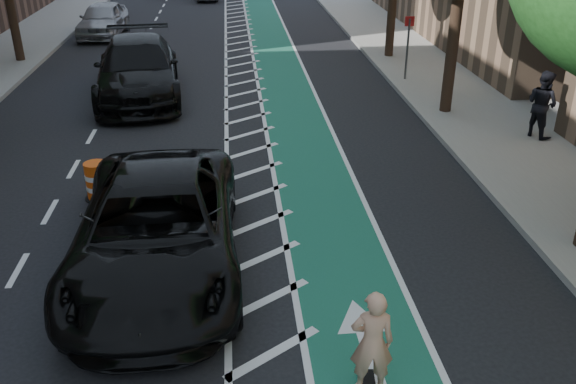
{
  "coord_description": "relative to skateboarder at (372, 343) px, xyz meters",
  "views": [
    {
      "loc": [
        1.04,
        -10.24,
        6.46
      ],
      "look_at": [
        2.06,
        0.68,
        1.1
      ],
      "focal_mm": 38.0,
      "sensor_mm": 36.0,
      "label": 1
    }
  ],
  "objects": [
    {
      "name": "barrel_b",
      "position": [
        -4.6,
        13.29,
        -0.49
      ],
      "size": [
        0.7,
        0.7,
        0.95
      ],
      "color": "#D5560B",
      "rests_on": "ground"
    },
    {
      "name": "barrel_a",
      "position": [
        -5.0,
        6.79,
        -0.51
      ],
      "size": [
        0.67,
        0.67,
        0.91
      ],
      "color": "#DF4D0B",
      "rests_on": "ground"
    },
    {
      "name": "curb_right",
      "position": [
        4.25,
        13.79,
        -0.86
      ],
      "size": [
        0.12,
        90.0,
        0.16
      ],
      "primitive_type": "cube",
      "color": "gray",
      "rests_on": "ground"
    },
    {
      "name": "barrel_c",
      "position": [
        -5.2,
        18.29,
        -0.56
      ],
      "size": [
        0.59,
        0.59,
        0.8
      ],
      "color": "#F6610C",
      "rests_on": "ground"
    },
    {
      "name": "skateboarder",
      "position": [
        0.0,
        0.0,
        0.0
      ],
      "size": [
        0.65,
        0.46,
        1.66
      ],
      "primitive_type": "imported",
      "rotation": [
        0.0,
        0.0,
        3.03
      ],
      "color": "tan",
      "rests_on": "skateboard"
    },
    {
      "name": "car_silver",
      "position": [
        -8.13,
        25.65,
        -0.11
      ],
      "size": [
        2.2,
        4.95,
        1.65
      ],
      "primitive_type": "imported",
      "rotation": [
        0.0,
        0.0,
        -0.05
      ],
      "color": "#A2A1A6",
      "rests_on": "ground"
    },
    {
      "name": "pedestrian",
      "position": [
        6.99,
        9.45,
        0.18
      ],
      "size": [
        1.05,
        1.16,
        1.93
      ],
      "primitive_type": "imported",
      "rotation": [
        0.0,
        0.0,
        2.0
      ],
      "color": "black",
      "rests_on": "sidewalk_right"
    },
    {
      "name": "sidewalk_right",
      "position": [
        6.7,
        13.79,
        -0.86
      ],
      "size": [
        5.0,
        90.0,
        0.15
      ],
      "primitive_type": "cube",
      "color": "gray",
      "rests_on": "ground"
    },
    {
      "name": "ground",
      "position": [
        -2.8,
        3.79,
        -0.94
      ],
      "size": [
        120.0,
        120.0,
        0.0
      ],
      "primitive_type": "plane",
      "color": "black",
      "rests_on": "ground"
    },
    {
      "name": "suv_near",
      "position": [
        -3.27,
        3.57,
        -0.04
      ],
      "size": [
        3.07,
        6.51,
        1.8
      ],
      "primitive_type": "imported",
      "rotation": [
        0.0,
        0.0,
        0.01
      ],
      "color": "black",
      "rests_on": "ground"
    },
    {
      "name": "buffer_strip",
      "position": [
        -1.3,
        13.79,
        -0.93
      ],
      "size": [
        1.4,
        90.0,
        0.01
      ],
      "primitive_type": "cube",
      "color": "silver",
      "rests_on": "ground"
    },
    {
      "name": "suv_far",
      "position": [
        -5.03,
        14.94,
        0.06
      ],
      "size": [
        3.47,
        7.1,
        1.99
      ],
      "primitive_type": "imported",
      "rotation": [
        0.0,
        0.0,
        0.1
      ],
      "color": "black",
      "rests_on": "ground"
    },
    {
      "name": "sign_post",
      "position": [
        4.8,
        15.79,
        0.41
      ],
      "size": [
        0.35,
        0.08,
        2.47
      ],
      "color": "#4C4C4C",
      "rests_on": "ground"
    },
    {
      "name": "bike_lane",
      "position": [
        0.2,
        13.79,
        -0.93
      ],
      "size": [
        2.0,
        90.0,
        0.01
      ],
      "primitive_type": "cube",
      "color": "#1A5B42",
      "rests_on": "ground"
    }
  ]
}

